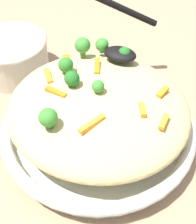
% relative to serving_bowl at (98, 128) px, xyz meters
% --- Properties ---
extents(ground_plane, '(2.40, 2.40, 0.00)m').
position_rel_serving_bowl_xyz_m(ground_plane, '(0.00, 0.00, -0.02)').
color(ground_plane, '#9E7F60').
extents(serving_bowl, '(0.32, 0.32, 0.04)m').
position_rel_serving_bowl_xyz_m(serving_bowl, '(0.00, 0.00, 0.00)').
color(serving_bowl, silver).
rests_on(serving_bowl, ground_plane).
extents(pasta_mound, '(0.29, 0.27, 0.07)m').
position_rel_serving_bowl_xyz_m(pasta_mound, '(0.00, 0.00, 0.05)').
color(pasta_mound, '#D1BA7A').
rests_on(pasta_mound, serving_bowl).
extents(carrot_piece_0, '(0.02, 0.03, 0.01)m').
position_rel_serving_bowl_xyz_m(carrot_piece_0, '(0.07, -0.01, 0.08)').
color(carrot_piece_0, orange).
rests_on(carrot_piece_0, pasta_mound).
extents(carrot_piece_1, '(0.02, 0.04, 0.01)m').
position_rel_serving_bowl_xyz_m(carrot_piece_1, '(-0.03, 0.06, 0.08)').
color(carrot_piece_1, orange).
rests_on(carrot_piece_1, pasta_mound).
extents(carrot_piece_2, '(0.03, 0.03, 0.01)m').
position_rel_serving_bowl_xyz_m(carrot_piece_2, '(-0.09, 0.01, 0.08)').
color(carrot_piece_2, orange).
rests_on(carrot_piece_2, pasta_mound).
extents(carrot_piece_3, '(0.01, 0.03, 0.01)m').
position_rel_serving_bowl_xyz_m(carrot_piece_3, '(0.09, 0.04, 0.08)').
color(carrot_piece_3, orange).
rests_on(carrot_piece_3, pasta_mound).
extents(carrot_piece_4, '(0.01, 0.03, 0.01)m').
position_rel_serving_bowl_xyz_m(carrot_piece_4, '(0.11, -0.02, 0.08)').
color(carrot_piece_4, orange).
rests_on(carrot_piece_4, pasta_mound).
extents(carrot_piece_5, '(0.03, 0.04, 0.01)m').
position_rel_serving_bowl_xyz_m(carrot_piece_5, '(0.02, -0.06, 0.08)').
color(carrot_piece_5, orange).
rests_on(carrot_piece_5, pasta_mound).
extents(carrot_piece_6, '(0.02, 0.03, 0.01)m').
position_rel_serving_bowl_xyz_m(carrot_piece_6, '(-0.08, 0.06, 0.08)').
color(carrot_piece_6, orange).
rests_on(carrot_piece_6, pasta_mound).
extents(carrot_piece_7, '(0.04, 0.01, 0.01)m').
position_rel_serving_bowl_xyz_m(carrot_piece_7, '(-0.06, -0.02, 0.08)').
color(carrot_piece_7, orange).
rests_on(carrot_piece_7, pasta_mound).
extents(broccoli_floret_0, '(0.02, 0.02, 0.03)m').
position_rel_serving_bowl_xyz_m(broccoli_floret_0, '(-0.07, 0.03, 0.09)').
color(broccoli_floret_0, '#296820').
rests_on(broccoli_floret_0, pasta_mound).
extents(broccoli_floret_1, '(0.02, 0.02, 0.03)m').
position_rel_serving_bowl_xyz_m(broccoli_floret_1, '(0.01, 0.10, 0.09)').
color(broccoli_floret_1, '#205B1C').
rests_on(broccoli_floret_1, pasta_mound).
extents(broccoli_floret_2, '(0.03, 0.03, 0.03)m').
position_rel_serving_bowl_xyz_m(broccoli_floret_2, '(-0.04, -0.08, 0.09)').
color(broccoli_floret_2, '#377928').
rests_on(broccoli_floret_2, pasta_mound).
extents(broccoli_floret_3, '(0.02, 0.02, 0.03)m').
position_rel_serving_bowl_xyz_m(broccoli_floret_3, '(-0.04, 0.11, 0.09)').
color(broccoli_floret_3, '#377928').
rests_on(broccoli_floret_3, pasta_mound).
extents(broccoli_floret_4, '(0.02, 0.02, 0.02)m').
position_rel_serving_bowl_xyz_m(broccoli_floret_4, '(0.00, 0.00, 0.09)').
color(broccoli_floret_4, '#377928').
rests_on(broccoli_floret_4, pasta_mound).
extents(broccoli_floret_5, '(0.02, 0.02, 0.03)m').
position_rel_serving_bowl_xyz_m(broccoli_floret_5, '(-0.04, 0.00, 0.10)').
color(broccoli_floret_5, '#205B1C').
rests_on(broccoli_floret_5, pasta_mound).
extents(broccoli_floret_6, '(0.03, 0.03, 0.03)m').
position_rel_serving_bowl_xyz_m(broccoli_floret_6, '(-0.06, 0.09, 0.09)').
color(broccoli_floret_6, '#377928').
rests_on(broccoli_floret_6, pasta_mound).
extents(serving_spoon, '(0.16, 0.15, 0.11)m').
position_rel_serving_bowl_xyz_m(serving_spoon, '(-0.02, 0.13, 0.11)').
color(serving_spoon, black).
rests_on(serving_spoon, pasta_mound).
extents(companion_bowl, '(0.15, 0.15, 0.08)m').
position_rel_serving_bowl_xyz_m(companion_bowl, '(-0.23, 0.10, 0.02)').
color(companion_bowl, beige).
rests_on(companion_bowl, ground_plane).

